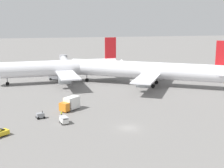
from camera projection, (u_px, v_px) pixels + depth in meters
The scene contains 9 objects.
ground_plane at pixel (129, 128), 73.52m from camera, with size 600.00×600.00×0.00m, color slate.
airliner_at_gate_left at pixel (58, 68), 121.42m from camera, with size 50.45×40.30×16.48m.
airliner_being_pushed at pixel (146, 70), 116.48m from camera, with size 55.91×37.85×16.66m.
pushback_tug at pixel (56, 77), 127.32m from camera, with size 8.50×4.81×3.05m.
gse_baggage_cart_near_cluster at pixel (64, 120), 76.28m from camera, with size 2.21×3.04×1.71m.
gse_gpu_cart_small at pixel (40, 115), 80.08m from camera, with size 2.44×2.08×1.90m.
gse_catering_truck_tall at pixel (70, 104), 86.92m from camera, with size 5.87×5.78×3.50m.
ground_crew_marshaller_foreground at pixel (61, 114), 81.11m from camera, with size 0.36×0.36×1.62m.
jet_bridge at pixel (65, 61), 148.45m from camera, with size 4.02×21.31×6.24m.
Camera 1 is at (-17.47, -67.72, 25.02)m, focal length 52.42 mm.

